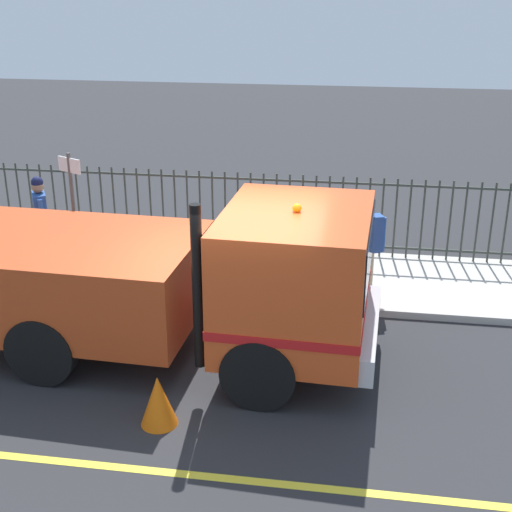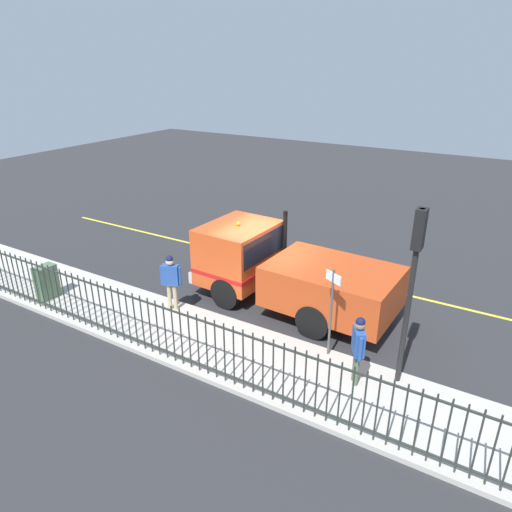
{
  "view_description": "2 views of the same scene",
  "coord_description": "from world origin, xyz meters",
  "px_view_note": "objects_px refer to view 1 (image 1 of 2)",
  "views": [
    {
      "loc": [
        -8.38,
        -1.7,
        5.05
      ],
      "look_at": [
        1.16,
        -0.22,
        1.24
      ],
      "focal_mm": 49.51,
      "sensor_mm": 36.0,
      "label": 1
    },
    {
      "loc": [
        11.3,
        6.37,
        6.91
      ],
      "look_at": [
        0.86,
        0.12,
        1.7
      ],
      "focal_mm": 32.24,
      "sensor_mm": 36.0,
      "label": 2
    }
  ],
  "objects_px": {
    "traffic_cone": "(158,401)",
    "street_sign": "(73,205)",
    "work_truck": "(191,276)",
    "worker_standing": "(367,238)",
    "pedestrian_distant": "(41,212)"
  },
  "relations": [
    {
      "from": "worker_standing",
      "to": "pedestrian_distant",
      "type": "height_order",
      "value": "worker_standing"
    },
    {
      "from": "pedestrian_distant",
      "to": "traffic_cone",
      "type": "xyz_separation_m",
      "value": [
        -4.25,
        -3.36,
        -0.84
      ]
    },
    {
      "from": "pedestrian_distant",
      "to": "traffic_cone",
      "type": "distance_m",
      "value": 5.48
    },
    {
      "from": "pedestrian_distant",
      "to": "street_sign",
      "type": "xyz_separation_m",
      "value": [
        -0.71,
        -0.95,
        0.41
      ]
    },
    {
      "from": "work_truck",
      "to": "pedestrian_distant",
      "type": "xyz_separation_m",
      "value": [
        2.56,
        3.37,
        -0.08
      ]
    },
    {
      "from": "worker_standing",
      "to": "traffic_cone",
      "type": "bearing_deg",
      "value": 36.89
    },
    {
      "from": "work_truck",
      "to": "street_sign",
      "type": "xyz_separation_m",
      "value": [
        1.84,
        2.43,
        0.33
      ]
    },
    {
      "from": "street_sign",
      "to": "traffic_cone",
      "type": "bearing_deg",
      "value": -145.75
    },
    {
      "from": "work_truck",
      "to": "traffic_cone",
      "type": "distance_m",
      "value": 1.93
    },
    {
      "from": "traffic_cone",
      "to": "street_sign",
      "type": "bearing_deg",
      "value": 34.25
    },
    {
      "from": "work_truck",
      "to": "street_sign",
      "type": "bearing_deg",
      "value": -124.73
    },
    {
      "from": "traffic_cone",
      "to": "street_sign",
      "type": "xyz_separation_m",
      "value": [
        3.54,
        2.41,
        1.25
      ]
    },
    {
      "from": "work_truck",
      "to": "pedestrian_distant",
      "type": "height_order",
      "value": "work_truck"
    },
    {
      "from": "worker_standing",
      "to": "street_sign",
      "type": "xyz_separation_m",
      "value": [
        -0.25,
        4.8,
        0.4
      ]
    },
    {
      "from": "worker_standing",
      "to": "pedestrian_distant",
      "type": "bearing_deg",
      "value": -25.45
    }
  ]
}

